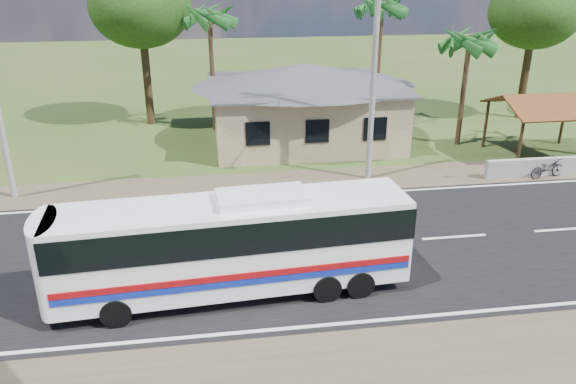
{
  "coord_description": "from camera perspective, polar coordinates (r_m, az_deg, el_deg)",
  "views": [
    {
      "loc": [
        -4.41,
        -17.71,
        9.61
      ],
      "look_at": [
        -1.66,
        1.0,
        1.81
      ],
      "focal_mm": 35.0,
      "sensor_mm": 36.0,
      "label": 1
    }
  ],
  "objects": [
    {
      "name": "ground",
      "position": [
        20.62,
        5.0,
        -5.45
      ],
      "size": [
        120.0,
        120.0,
        0.0
      ],
      "primitive_type": "plane",
      "color": "#2E4819",
      "rests_on": "ground"
    },
    {
      "name": "coach_bus",
      "position": [
        16.98,
        -5.48,
        -4.75
      ],
      "size": [
        10.76,
        2.94,
        3.3
      ],
      "rotation": [
        0.0,
        0.0,
        0.07
      ],
      "color": "white",
      "rests_on": "ground"
    },
    {
      "name": "palm_mid",
      "position": [
        34.89,
        9.51,
        18.1
      ],
      "size": [
        2.8,
        2.8,
        8.2
      ],
      "color": "#47301E",
      "rests_on": "ground"
    },
    {
      "name": "utility_poles",
      "position": [
        25.5,
        8.09,
        13.54
      ],
      "size": [
        32.8,
        2.22,
        11.0
      ],
      "color": "#9E9E99",
      "rests_on": "ground"
    },
    {
      "name": "tree_behind_house",
      "position": [
        35.97,
        -14.78,
        17.75
      ],
      "size": [
        6.0,
        6.0,
        9.61
      ],
      "color": "#47301E",
      "rests_on": "ground"
    },
    {
      "name": "road",
      "position": [
        20.62,
        5.0,
        -5.43
      ],
      "size": [
        120.0,
        16.0,
        0.03
      ],
      "color": "black",
      "rests_on": "ground"
    },
    {
      "name": "palm_near",
      "position": [
        32.14,
        17.95,
        14.41
      ],
      "size": [
        2.8,
        2.8,
        6.7
      ],
      "color": "#47301E",
      "rests_on": "ground"
    },
    {
      "name": "concrete_barrier",
      "position": [
        29.94,
        25.44,
        2.36
      ],
      "size": [
        7.0,
        0.3,
        0.9
      ],
      "primitive_type": "cube",
      "color": "#9E9E99",
      "rests_on": "ground"
    },
    {
      "name": "motorcycle",
      "position": [
        29.42,
        24.84,
        2.22
      ],
      "size": [
        1.95,
        1.0,
        0.98
      ],
      "primitive_type": "imported",
      "rotation": [
        0.0,
        0.0,
        1.77
      ],
      "color": "black",
      "rests_on": "ground"
    },
    {
      "name": "palm_far",
      "position": [
        33.84,
        -7.99,
        17.24
      ],
      "size": [
        2.8,
        2.8,
        7.7
      ],
      "color": "#47301E",
      "rests_on": "ground"
    },
    {
      "name": "waiting_shed",
      "position": [
        32.2,
        24.88,
        8.02
      ],
      "size": [
        5.2,
        4.48,
        3.35
      ],
      "color": "#382514",
      "rests_on": "ground"
    },
    {
      "name": "tree_behind_shed",
      "position": [
        39.51,
        23.8,
        16.38
      ],
      "size": [
        5.6,
        5.6,
        9.02
      ],
      "color": "#47301E",
      "rests_on": "ground"
    },
    {
      "name": "house",
      "position": [
        31.94,
        1.63,
        9.81
      ],
      "size": [
        12.4,
        10.0,
        5.0
      ],
      "color": "tan",
      "rests_on": "ground"
    }
  ]
}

